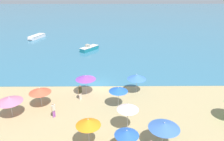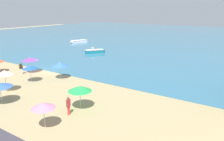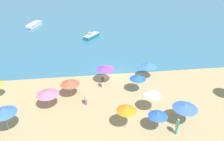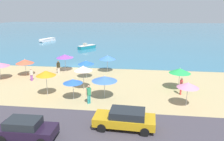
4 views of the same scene
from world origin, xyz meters
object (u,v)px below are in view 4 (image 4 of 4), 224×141
at_px(beach_umbrella_3, 25,61).
at_px(beach_umbrella_12, 73,81).
at_px(beach_umbrella_8, 83,68).
at_px(beach_umbrella_13, 65,56).
at_px(bather_0, 89,93).
at_px(beach_umbrella_0, 107,57).
at_px(beach_umbrella_2, 104,79).
at_px(beach_umbrella_14, 188,85).
at_px(bather_3, 58,66).
at_px(parked_car_2, 125,118).
at_px(bather_1, 181,85).
at_px(beach_umbrella_9, 86,62).
at_px(bather_2, 31,74).
at_px(skiff_offshore, 47,40).
at_px(skiff_nearshore, 87,47).
at_px(beach_umbrella_7, 180,71).
at_px(parked_car_4, 26,129).
at_px(beach_umbrella_6, 46,73).

bearing_deg(beach_umbrella_3, beach_umbrella_12, -38.90).
xyz_separation_m(beach_umbrella_8, beach_umbrella_13, (-4.37, 6.77, -0.21)).
bearing_deg(bather_0, beach_umbrella_0, 89.11).
xyz_separation_m(beach_umbrella_2, beach_umbrella_14, (7.64, -0.89, -0.01)).
height_order(bather_3, parked_car_2, bather_3).
bearing_deg(beach_umbrella_12, bather_1, 13.64).
height_order(beach_umbrella_13, bather_3, beach_umbrella_13).
bearing_deg(beach_umbrella_9, beach_umbrella_3, 179.50).
bearing_deg(bather_0, beach_umbrella_2, 49.32).
bearing_deg(bather_2, bather_1, -7.62).
xyz_separation_m(beach_umbrella_0, skiff_offshore, (-20.40, 27.13, -1.63)).
distance_m(beach_umbrella_0, skiff_nearshore, 18.70).
height_order(beach_umbrella_7, skiff_offshore, beach_umbrella_7).
relative_size(beach_umbrella_8, skiff_nearshore, 0.66).
xyz_separation_m(beach_umbrella_2, parked_car_4, (-4.12, -7.68, -1.22)).
bearing_deg(beach_umbrella_12, parked_car_2, -41.88).
height_order(beach_umbrella_0, beach_umbrella_9, beach_umbrella_0).
relative_size(beach_umbrella_2, beach_umbrella_6, 0.92).
bearing_deg(beach_umbrella_9, beach_umbrella_14, -32.82).
bearing_deg(skiff_offshore, beach_umbrella_12, -63.51).
distance_m(beach_umbrella_6, beach_umbrella_13, 9.08).
bearing_deg(skiff_nearshore, skiff_offshore, 143.31).
bearing_deg(beach_umbrella_6, beach_umbrella_7, 14.53).
relative_size(beach_umbrella_12, bather_2, 1.33).
bearing_deg(beach_umbrella_8, bather_1, -1.67).
height_order(beach_umbrella_2, parked_car_2, beach_umbrella_2).
xyz_separation_m(beach_umbrella_9, skiff_offshore, (-18.13, 30.28, -1.61)).
bearing_deg(parked_car_4, beach_umbrella_12, 80.71).
bearing_deg(bather_1, bather_3, 159.26).
bearing_deg(parked_car_4, bather_0, 65.24).
relative_size(bather_0, skiff_offshore, 0.35).
bearing_deg(beach_umbrella_13, beach_umbrella_14, -33.91).
distance_m(beach_umbrella_0, beach_umbrella_14, 13.45).
bearing_deg(beach_umbrella_14, beach_umbrella_6, 176.33).
bearing_deg(beach_umbrella_6, beach_umbrella_12, -12.21).
bearing_deg(beach_umbrella_13, bather_3, -112.19).
xyz_separation_m(beach_umbrella_13, bather_1, (14.68, -7.07, -1.15)).
bearing_deg(skiff_offshore, beach_umbrella_2, -59.52).
distance_m(beach_umbrella_14, parked_car_2, 7.07).
bearing_deg(beach_umbrella_6, skiff_nearshore, 94.90).
bearing_deg(bather_0, parked_car_2, -47.79).
height_order(beach_umbrella_3, beach_umbrella_7, beach_umbrella_7).
distance_m(beach_umbrella_3, parked_car_2, 18.26).
relative_size(beach_umbrella_6, bather_0, 1.50).
xyz_separation_m(beach_umbrella_8, bather_2, (-7.08, 2.02, -1.48)).
xyz_separation_m(bather_3, parked_car_2, (9.97, -13.14, -0.17)).
xyz_separation_m(beach_umbrella_2, bather_2, (-9.75, 4.25, -1.15)).
bearing_deg(beach_umbrella_13, beach_umbrella_3, -148.98).
distance_m(bather_1, parked_car_4, 15.18).
bearing_deg(beach_umbrella_9, beach_umbrella_2, -61.64).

